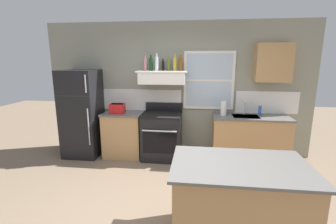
{
  "coord_description": "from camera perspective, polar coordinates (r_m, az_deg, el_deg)",
  "views": [
    {
      "loc": [
        0.42,
        -2.62,
        1.94
      ],
      "look_at": [
        -0.05,
        1.2,
        1.1
      ],
      "focal_mm": 25.3,
      "sensor_mm": 36.0,
      "label": 1
    }
  ],
  "objects": [
    {
      "name": "counter_left_of_stove",
      "position": [
        4.98,
        -10.53,
        -5.23
      ],
      "size": [
        0.79,
        0.63,
        0.91
      ],
      "color": "tan",
      "rests_on": "ground_plane"
    },
    {
      "name": "counter_right_with_sink",
      "position": [
        4.87,
        18.97,
        -6.12
      ],
      "size": [
        1.43,
        0.63,
        0.91
      ],
      "color": "tan",
      "rests_on": "ground_plane"
    },
    {
      "name": "bottle_clear_tall",
      "position": [
        4.64,
        -2.75,
        11.6
      ],
      "size": [
        0.06,
        0.06,
        0.33
      ],
      "color": "silver",
      "rests_on": "range_hood_shelf"
    },
    {
      "name": "sink_faucet",
      "position": [
        4.79,
        18.09,
        1.4
      ],
      "size": [
        0.03,
        0.17,
        0.28
      ],
      "color": "silver",
      "rests_on": "counter_right_with_sink"
    },
    {
      "name": "paper_towel_roll",
      "position": [
        4.64,
        13.24,
        0.85
      ],
      "size": [
        0.11,
        0.11,
        0.27
      ],
      "primitive_type": "cylinder",
      "color": "white",
      "rests_on": "counter_right_with_sink"
    },
    {
      "name": "kitchen_island",
      "position": [
        2.79,
        16.48,
        -20.43
      ],
      "size": [
        1.4,
        0.9,
        0.91
      ],
      "color": "tan",
      "rests_on": "ground_plane"
    },
    {
      "name": "ground_plane",
      "position": [
        3.29,
        -1.85,
        -23.83
      ],
      "size": [
        16.0,
        16.0,
        0.0
      ],
      "primitive_type": "plane",
      "color": "#7A6651"
    },
    {
      "name": "upper_cabinet_right",
      "position": [
        4.86,
        23.94,
        10.8
      ],
      "size": [
        0.64,
        0.32,
        0.7
      ],
      "color": "tan"
    },
    {
      "name": "stove_range",
      "position": [
        4.77,
        -1.42,
        -5.72
      ],
      "size": [
        0.76,
        0.69,
        1.09
      ],
      "color": "black",
      "rests_on": "ground_plane"
    },
    {
      "name": "bottle_dark_green_wine",
      "position": [
        4.68,
        -4.12,
        11.44
      ],
      "size": [
        0.07,
        0.07,
        0.3
      ],
      "color": "#143819",
      "rests_on": "range_hood_shelf"
    },
    {
      "name": "bottle_balsamic_dark",
      "position": [
        4.69,
        -1.22,
        11.1
      ],
      "size": [
        0.06,
        0.06,
        0.23
      ],
      "color": "black",
      "rests_on": "range_hood_shelf"
    },
    {
      "name": "back_wall",
      "position": [
        4.9,
        2.42,
        5.41
      ],
      "size": [
        5.4,
        0.11,
        2.7
      ],
      "color": "gray",
      "rests_on": "ground_plane"
    },
    {
      "name": "bottle_rose_pink",
      "position": [
        4.74,
        -5.48,
        11.36
      ],
      "size": [
        0.07,
        0.07,
        0.29
      ],
      "color": "#C67F84",
      "rests_on": "range_hood_shelf"
    },
    {
      "name": "refrigerator",
      "position": [
        5.14,
        -19.98,
        -0.35
      ],
      "size": [
        0.7,
        0.72,
        1.76
      ],
      "color": "black",
      "rests_on": "ground_plane"
    },
    {
      "name": "toaster",
      "position": [
        4.81,
        -12.1,
        0.87
      ],
      "size": [
        0.3,
        0.2,
        0.19
      ],
      "color": "red",
      "rests_on": "counter_left_of_stove"
    },
    {
      "name": "bottle_amber_wine",
      "position": [
        4.62,
        3.12,
        11.45
      ],
      "size": [
        0.07,
        0.07,
        0.3
      ],
      "color": "brown",
      "rests_on": "range_hood_shelf"
    },
    {
      "name": "range_hood_shelf",
      "position": [
        4.64,
        -1.32,
        8.39
      ],
      "size": [
        0.96,
        0.52,
        0.24
      ],
      "color": "white"
    },
    {
      "name": "bottle_champagne_gold_foil",
      "position": [
        4.66,
        1.7,
        11.5
      ],
      "size": [
        0.08,
        0.08,
        0.31
      ],
      "color": "#B29333",
      "rests_on": "range_hood_shelf"
    },
    {
      "name": "bottle_olive_oil_square",
      "position": [
        4.66,
        0.17,
        11.32
      ],
      "size": [
        0.06,
        0.06,
        0.27
      ],
      "color": "#4C601E",
      "rests_on": "range_hood_shelf"
    },
    {
      "name": "dish_soap_bottle",
      "position": [
        4.87,
        21.25,
        0.33
      ],
      "size": [
        0.06,
        0.06,
        0.18
      ],
      "primitive_type": "cylinder",
      "color": "blue",
      "rests_on": "counter_right_with_sink"
    }
  ]
}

